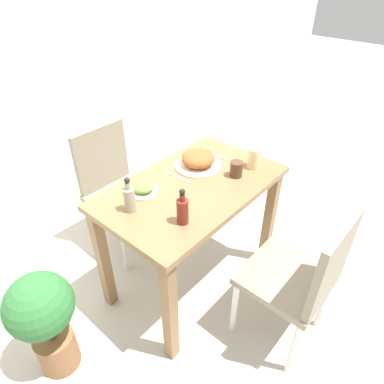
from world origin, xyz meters
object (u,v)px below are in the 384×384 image
object	(u,v)px
juice_glass	(255,158)
chair_near	(303,276)
sauce_bottle	(129,198)
chair_far	(115,184)
food_plate	(198,160)
potted_plant_left	(44,317)
side_plate	(143,188)
drink_cup	(236,169)
condiment_bottle	(183,210)

from	to	relation	value
juice_glass	chair_near	bearing A→B (deg)	-122.39
sauce_bottle	chair_far	bearing A→B (deg)	61.04
food_plate	potted_plant_left	bearing A→B (deg)	177.29
chair_far	sauce_bottle	world-z (taller)	sauce_bottle
side_plate	chair_near	bearing A→B (deg)	-72.41
chair_far	juice_glass	size ratio (longest dim) A/B	7.20
juice_glass	side_plate	bearing A→B (deg)	153.50
chair_far	drink_cup	distance (m)	0.89
juice_glass	sauce_bottle	bearing A→B (deg)	162.36
drink_cup	condiment_bottle	xyz separation A→B (m)	(-0.50, -0.04, 0.03)
food_plate	sauce_bottle	size ratio (longest dim) A/B	1.46
chair_far	potted_plant_left	xyz separation A→B (m)	(-0.85, -0.50, -0.10)
food_plate	juice_glass	xyz separation A→B (m)	(0.21, -0.26, 0.02)
chair_far	sauce_bottle	distance (m)	0.73
side_plate	potted_plant_left	xyz separation A→B (m)	(-0.68, 0.01, -0.39)
food_plate	drink_cup	xyz separation A→B (m)	(0.06, -0.23, 0.00)
juice_glass	condiment_bottle	xyz separation A→B (m)	(-0.65, -0.02, 0.01)
drink_cup	condiment_bottle	size ratio (longest dim) A/B	0.47
chair_far	sauce_bottle	size ratio (longest dim) A/B	4.65
sauce_bottle	condiment_bottle	size ratio (longest dim) A/B	1.00
side_plate	sauce_bottle	xyz separation A→B (m)	(-0.14, -0.06, 0.05)
drink_cup	chair_near	bearing A→B (deg)	-108.78
chair_near	juice_glass	size ratio (longest dim) A/B	7.20
condiment_bottle	juice_glass	bearing A→B (deg)	1.63
side_plate	chair_far	bearing A→B (deg)	71.38
food_plate	sauce_bottle	bearing A→B (deg)	-178.04
sauce_bottle	juice_glass	bearing A→B (deg)	-17.64
side_plate	condiment_bottle	distance (m)	0.33
juice_glass	potted_plant_left	xyz separation A→B (m)	(-1.28, 0.31, -0.43)
drink_cup	chair_far	bearing A→B (deg)	110.08
chair_near	condiment_bottle	bearing A→B (deg)	-59.25
side_plate	juice_glass	distance (m)	0.68
chair_far	potted_plant_left	size ratio (longest dim) A/B	1.38
chair_near	condiment_bottle	distance (m)	0.69
side_plate	condiment_bottle	bearing A→B (deg)	-97.54
chair_far	food_plate	bearing A→B (deg)	-67.68
side_plate	drink_cup	world-z (taller)	drink_cup
chair_near	drink_cup	size ratio (longest dim) A/B	9.84
chair_near	potted_plant_left	world-z (taller)	chair_near
juice_glass	sauce_bottle	world-z (taller)	sauce_bottle
potted_plant_left	sauce_bottle	bearing A→B (deg)	-7.43
condiment_bottle	side_plate	bearing A→B (deg)	82.46
food_plate	side_plate	xyz separation A→B (m)	(-0.40, 0.05, -0.02)
juice_glass	sauce_bottle	size ratio (longest dim) A/B	0.65
drink_cup	juice_glass	bearing A→B (deg)	-9.68
chair_far	drink_cup	bearing A→B (deg)	-69.92
sauce_bottle	food_plate	bearing A→B (deg)	1.96
drink_cup	juice_glass	world-z (taller)	juice_glass
food_plate	potted_plant_left	xyz separation A→B (m)	(-1.07, 0.05, -0.41)
chair_far	drink_cup	world-z (taller)	chair_far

